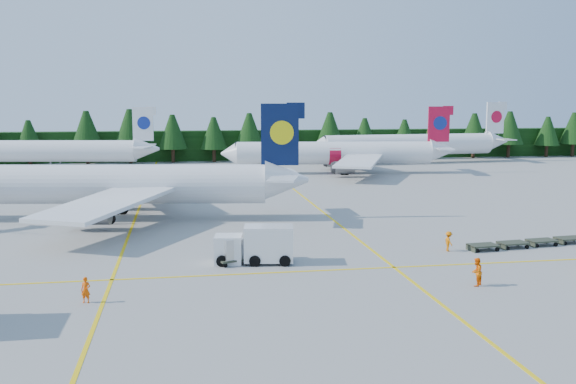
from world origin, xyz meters
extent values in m
plane|color=gray|center=(0.00, 0.00, 0.00)|extent=(320.00, 320.00, 0.00)
cube|color=yellow|center=(-14.00, 20.00, 0.01)|extent=(0.25, 120.00, 0.01)
cube|color=yellow|center=(6.00, 20.00, 0.01)|extent=(0.25, 120.00, 0.01)
cube|color=yellow|center=(0.00, -6.00, 0.01)|extent=(80.00, 0.25, 0.01)
cube|color=black|center=(0.00, 82.00, 3.00)|extent=(220.00, 4.00, 6.00)
cylinder|color=silver|center=(-17.65, 17.48, 3.62)|extent=(34.45, 8.97, 4.03)
cube|color=#071338|center=(0.77, 14.76, 8.66)|extent=(3.84, 0.91, 6.24)
cube|color=silver|center=(-13.42, 25.50, 3.02)|extent=(8.48, 15.90, 1.14)
cylinder|color=slate|center=(-15.81, 23.11, 1.61)|extent=(3.69, 2.59, 2.11)
cube|color=silver|center=(-15.91, 8.57, 3.02)|extent=(12.12, 16.21, 1.14)
cylinder|color=slate|center=(-17.51, 11.55, 1.61)|extent=(3.69, 2.59, 2.11)
cylinder|color=silver|center=(15.99, 54.26, 3.42)|extent=(32.50, 7.32, 3.80)
cone|color=silver|center=(-1.38, 56.18, 3.42)|extent=(3.06, 4.07, 3.80)
cube|color=red|center=(33.45, 52.33, 8.16)|extent=(3.62, 0.73, 5.89)
cube|color=silver|center=(19.71, 61.97, 2.85)|extent=(8.46, 15.10, 1.08)
cylinder|color=slate|center=(17.54, 59.63, 1.52)|extent=(3.43, 2.34, 1.99)
cube|color=silver|center=(17.93, 45.93, 2.85)|extent=(11.05, 15.32, 1.08)
cylinder|color=slate|center=(16.33, 48.68, 1.52)|extent=(3.43, 2.34, 1.99)
cylinder|color=slate|center=(3.80, 55.61, 0.81)|extent=(0.23, 0.23, 1.61)
cylinder|color=silver|center=(-32.69, 67.25, 3.37)|extent=(32.03, 8.67, 3.75)
cube|color=silver|center=(-15.58, 64.54, 8.05)|extent=(3.57, 0.88, 5.81)
cylinder|color=silver|center=(34.45, 68.94, 3.62)|extent=(34.44, 7.25, 4.03)
cone|color=silver|center=(16.02, 67.18, 3.62)|extent=(3.19, 4.27, 4.03)
cube|color=silver|center=(52.99, 70.70, 8.65)|extent=(3.84, 0.71, 6.24)
cylinder|color=slate|center=(21.51, 67.70, 0.81)|extent=(0.24, 0.24, 1.61)
cube|color=white|center=(-5.83, -2.72, 1.06)|extent=(2.29, 2.29, 2.11)
cube|color=black|center=(-5.83, -2.72, 1.56)|extent=(1.97, 2.14, 0.90)
cube|color=white|center=(-2.85, -3.17, 1.51)|extent=(3.91, 2.73, 2.61)
cube|color=#2E3426|center=(14.89, -2.04, 0.43)|extent=(2.41, 1.63, 0.13)
cube|color=#2E3426|center=(17.73, -1.60, 0.43)|extent=(2.41, 1.63, 0.13)
cube|color=#2E3426|center=(20.58, -1.16, 0.43)|extent=(2.41, 1.63, 0.13)
cube|color=#2E3426|center=(23.42, -0.73, 0.43)|extent=(2.41, 1.63, 0.13)
cube|color=#2E3426|center=(-5.64, -3.07, 0.39)|extent=(2.60, 2.32, 0.14)
cube|color=silver|center=(-5.64, -3.07, 1.22)|extent=(1.94, 1.91, 1.51)
cube|color=#2E3426|center=(-2.92, -2.53, 0.39)|extent=(2.60, 2.32, 0.14)
cube|color=silver|center=(-2.92, -2.53, 1.22)|extent=(1.94, 1.91, 1.51)
imported|color=#F15005|center=(-15.00, -10.86, 0.79)|extent=(0.65, 0.50, 1.59)
imported|color=#FF6705|center=(9.78, -11.38, 0.94)|extent=(1.16, 1.15, 1.89)
imported|color=#D66604|center=(12.00, -1.82, 0.81)|extent=(0.48, 0.69, 1.62)
camera|label=1|loc=(-9.14, -49.62, 12.07)|focal=40.00mm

